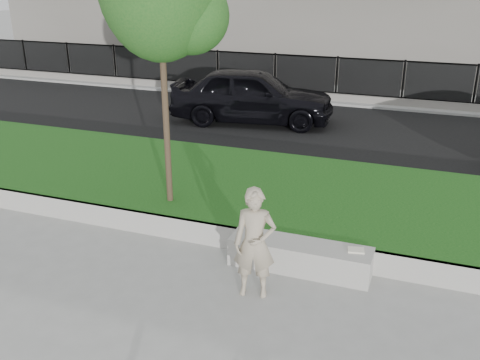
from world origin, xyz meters
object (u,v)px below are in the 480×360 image
at_px(stone_bench, 300,256).
at_px(man, 255,243).
at_px(car_dark, 252,95).
at_px(book, 356,250).

distance_m(stone_bench, man, 1.14).
relative_size(man, car_dark, 0.34).
bearing_deg(stone_bench, man, -116.79).
bearing_deg(book, car_dark, 108.02).
height_order(stone_bench, book, book).
distance_m(book, car_dark, 8.82).
bearing_deg(man, car_dark, 96.96).
xyz_separation_m(stone_bench, book, (0.83, 0.06, 0.24)).
bearing_deg(man, stone_bench, 50.90).
bearing_deg(stone_bench, car_dark, 114.02).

